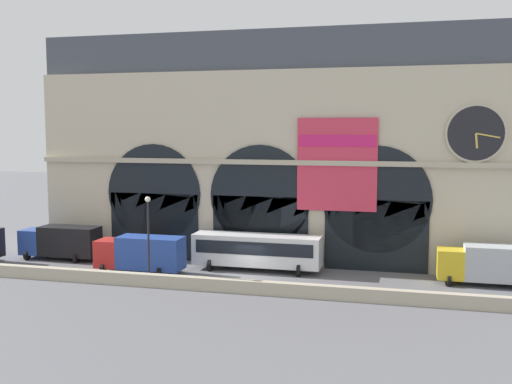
{
  "coord_description": "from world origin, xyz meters",
  "views": [
    {
      "loc": [
        12.52,
        -45.8,
        12.12
      ],
      "look_at": [
        -0.37,
        5.0,
        6.52
      ],
      "focal_mm": 41.74,
      "sensor_mm": 36.0,
      "label": 1
    }
  ],
  "objects_px": {
    "street_lamp_quayside": "(148,228)",
    "box_truck_west": "(61,241)",
    "box_truck_midwest": "(141,253)",
    "bus_center": "(257,250)",
    "box_truck_east": "(489,264)"
  },
  "relations": [
    {
      "from": "box_truck_midwest",
      "to": "bus_center",
      "type": "xyz_separation_m",
      "value": [
        9.27,
        3.19,
        0.08
      ]
    },
    {
      "from": "box_truck_east",
      "to": "box_truck_west",
      "type": "bearing_deg",
      "value": 179.9
    },
    {
      "from": "bus_center",
      "to": "street_lamp_quayside",
      "type": "height_order",
      "value": "street_lamp_quayside"
    },
    {
      "from": "box_truck_west",
      "to": "box_truck_east",
      "type": "distance_m",
      "value": 37.31
    },
    {
      "from": "box_truck_midwest",
      "to": "street_lamp_quayside",
      "type": "height_order",
      "value": "street_lamp_quayside"
    },
    {
      "from": "box_truck_west",
      "to": "bus_center",
      "type": "bearing_deg",
      "value": 0.62
    },
    {
      "from": "box_truck_west",
      "to": "box_truck_east",
      "type": "height_order",
      "value": "same"
    },
    {
      "from": "box_truck_midwest",
      "to": "box_truck_east",
      "type": "height_order",
      "value": "same"
    },
    {
      "from": "box_truck_west",
      "to": "box_truck_midwest",
      "type": "height_order",
      "value": "same"
    },
    {
      "from": "box_truck_midwest",
      "to": "box_truck_east",
      "type": "distance_m",
      "value": 28.03
    },
    {
      "from": "box_truck_west",
      "to": "box_truck_east",
      "type": "xyz_separation_m",
      "value": [
        37.31,
        -0.06,
        0.0
      ]
    },
    {
      "from": "street_lamp_quayside",
      "to": "box_truck_west",
      "type": "bearing_deg",
      "value": 152.19
    },
    {
      "from": "bus_center",
      "to": "box_truck_east",
      "type": "distance_m",
      "value": 18.62
    },
    {
      "from": "box_truck_midwest",
      "to": "street_lamp_quayside",
      "type": "bearing_deg",
      "value": -55.43
    },
    {
      "from": "box_truck_west",
      "to": "street_lamp_quayside",
      "type": "relative_size",
      "value": 1.09
    }
  ]
}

